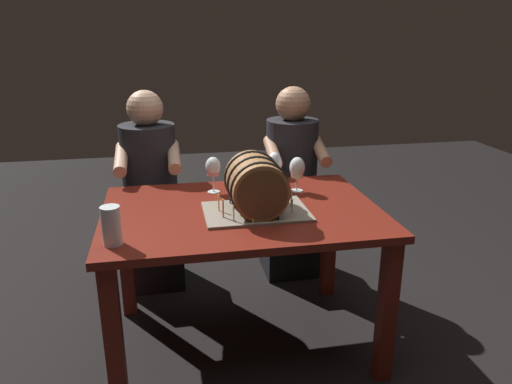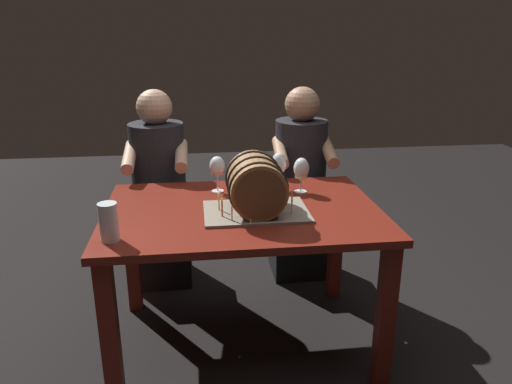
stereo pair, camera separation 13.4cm
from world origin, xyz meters
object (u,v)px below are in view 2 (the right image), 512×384
at_px(beer_pint, 109,224).
at_px(person_seated_left, 160,198).
at_px(wine_glass_rose, 217,167).
at_px(barrel_cake, 256,187).
at_px(person_seated_right, 300,193).
at_px(dining_table, 243,230).
at_px(wine_glass_red, 251,168).
at_px(wine_glass_empty, 279,164).
at_px(wine_glass_white, 301,170).

distance_m(beer_pint, person_seated_left, 1.05).
relative_size(wine_glass_rose, beer_pint, 1.19).
distance_m(barrel_cake, person_seated_right, 0.92).
xyz_separation_m(barrel_cake, person_seated_left, (-0.49, 0.78, -0.31)).
distance_m(dining_table, wine_glass_red, 0.35).
bearing_deg(beer_pint, wine_glass_empty, 36.07).
height_order(person_seated_left, person_seated_right, person_seated_right).
xyz_separation_m(wine_glass_rose, beer_pint, (-0.45, -0.56, -0.06)).
relative_size(wine_glass_empty, person_seated_right, 0.16).
xyz_separation_m(dining_table, beer_pint, (-0.55, -0.30, 0.18)).
bearing_deg(wine_glass_rose, person_seated_left, 126.30).
bearing_deg(wine_glass_empty, wine_glass_red, -173.79).
bearing_deg(person_seated_right, beer_pint, -134.33).
bearing_deg(person_seated_right, wine_glass_rose, -139.83).
relative_size(wine_glass_rose, person_seated_left, 0.16).
relative_size(wine_glass_white, wine_glass_rose, 0.97).
xyz_separation_m(barrel_cake, beer_pint, (-0.61, -0.23, -0.05)).
xyz_separation_m(wine_glass_empty, person_seated_left, (-0.65, 0.45, -0.31)).
bearing_deg(wine_glass_white, wine_glass_empty, 149.17).
xyz_separation_m(wine_glass_red, wine_glass_empty, (0.15, 0.02, 0.01)).
relative_size(dining_table, person_seated_left, 1.07).
height_order(wine_glass_rose, wine_glass_empty, wine_glass_empty).
bearing_deg(wine_glass_white, wine_glass_red, 169.47).
bearing_deg(person_seated_right, person_seated_left, 180.00).
distance_m(dining_table, wine_glass_rose, 0.37).
height_order(beer_pint, person_seated_right, person_seated_right).
xyz_separation_m(barrel_cake, wine_glass_white, (0.27, 0.27, -0.01)).
bearing_deg(wine_glass_white, wine_glass_rose, 171.85).
bearing_deg(dining_table, wine_glass_rose, 110.94).
bearing_deg(person_seated_left, wine_glass_empty, -34.63).
relative_size(wine_glass_red, beer_pint, 1.17).
bearing_deg(wine_glass_red, wine_glass_white, -10.53).
distance_m(wine_glass_rose, person_seated_right, 0.76).
height_order(dining_table, wine_glass_rose, wine_glass_rose).
height_order(dining_table, beer_pint, beer_pint).
bearing_deg(person_seated_left, wine_glass_white, -34.12).
bearing_deg(barrel_cake, person_seated_right, 64.29).
bearing_deg(dining_table, person_seated_left, 121.14).
bearing_deg(person_seated_left, wine_glass_red, -42.71).
bearing_deg(person_seated_left, barrel_cake, -57.98).
relative_size(dining_table, person_seated_right, 1.06).
height_order(wine_glass_white, wine_glass_rose, wine_glass_rose).
relative_size(barrel_cake, beer_pint, 3.02).
height_order(wine_glass_empty, beer_pint, wine_glass_empty).
bearing_deg(wine_glass_empty, dining_table, -129.11).
height_order(wine_glass_white, beer_pint, wine_glass_white).
bearing_deg(person_seated_left, dining_table, -58.86).
bearing_deg(wine_glass_red, barrel_cake, -92.67).
relative_size(dining_table, wine_glass_red, 7.01).
xyz_separation_m(wine_glass_rose, person_seated_left, (-0.33, 0.45, -0.31)).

